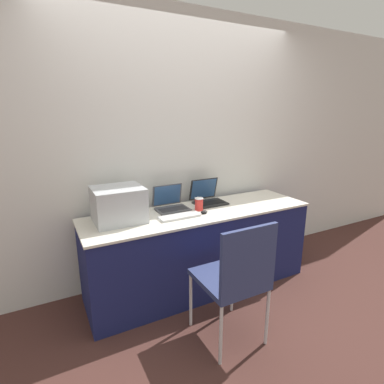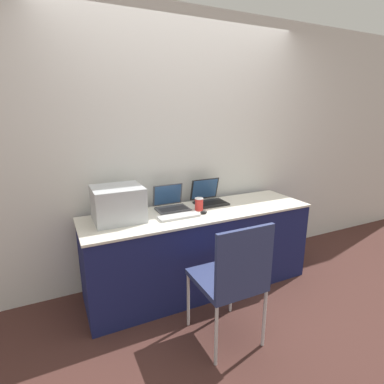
{
  "view_description": "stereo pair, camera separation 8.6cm",
  "coord_description": "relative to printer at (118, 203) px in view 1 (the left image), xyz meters",
  "views": [
    {
      "loc": [
        -1.29,
        -1.99,
        1.67
      ],
      "look_at": [
        -0.07,
        0.33,
        0.96
      ],
      "focal_mm": 28.0,
      "sensor_mm": 36.0,
      "label": 1
    },
    {
      "loc": [
        -1.21,
        -2.03,
        1.67
      ],
      "look_at": [
        -0.07,
        0.33,
        0.96
      ],
      "focal_mm": 28.0,
      "sensor_mm": 36.0,
      "label": 2
    }
  ],
  "objects": [
    {
      "name": "mouse",
      "position": [
        0.72,
        -0.17,
        -0.14
      ],
      "size": [
        0.07,
        0.04,
        0.03
      ],
      "color": "black",
      "rests_on": "table"
    },
    {
      "name": "ground_plane",
      "position": [
        0.73,
        -0.38,
        -0.94
      ],
      "size": [
        14.0,
        14.0,
        0.0
      ],
      "primitive_type": "plane",
      "color": "#472823"
    },
    {
      "name": "printer",
      "position": [
        0.0,
        0.0,
        0.0
      ],
      "size": [
        0.41,
        0.36,
        0.29
      ],
      "color": "#B2B7BC",
      "rests_on": "table"
    },
    {
      "name": "wall_back",
      "position": [
        0.73,
        0.33,
        0.36
      ],
      "size": [
        8.0,
        0.05,
        2.6
      ],
      "color": "silver",
      "rests_on": "ground_plane"
    },
    {
      "name": "laptop_left",
      "position": [
        0.51,
        0.09,
        -0.11
      ],
      "size": [
        0.29,
        0.25,
        0.22
      ],
      "color": "#4C4C51",
      "rests_on": "table"
    },
    {
      "name": "table",
      "position": [
        0.73,
        -0.08,
        -0.55
      ],
      "size": [
        2.15,
        0.62,
        0.78
      ],
      "color": "#191E51",
      "rests_on": "ground_plane"
    },
    {
      "name": "coffee_cup",
      "position": [
        0.73,
        -0.06,
        -0.1
      ],
      "size": [
        0.08,
        0.08,
        0.12
      ],
      "color": "red",
      "rests_on": "table"
    },
    {
      "name": "laptop_right",
      "position": [
        0.92,
        0.1,
        -0.1
      ],
      "size": [
        0.3,
        0.28,
        0.23
      ],
      "color": "black",
      "rests_on": "table"
    },
    {
      "name": "chair",
      "position": [
        0.59,
        -0.85,
        -0.37
      ],
      "size": [
        0.43,
        0.47,
        0.96
      ],
      "color": "navy",
      "rests_on": "ground_plane"
    },
    {
      "name": "external_keyboard",
      "position": [
        0.48,
        -0.16,
        -0.15
      ],
      "size": [
        0.36,
        0.12,
        0.02
      ],
      "color": "silver",
      "rests_on": "table"
    }
  ]
}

